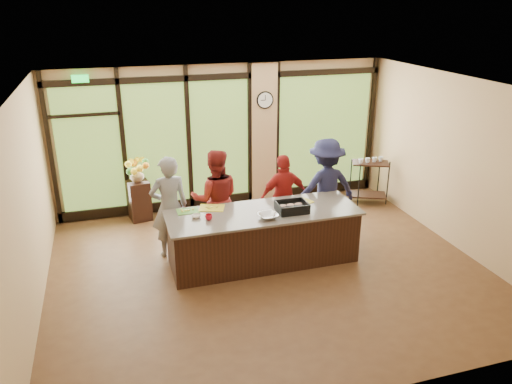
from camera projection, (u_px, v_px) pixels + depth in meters
floor at (268, 269)px, 8.29m from camera, size 7.00×7.00×0.00m
ceiling at (270, 87)px, 7.20m from camera, size 7.00×7.00×0.00m
back_wall at (224, 137)px, 10.42m from camera, size 7.00×0.00×7.00m
left_wall at (26, 211)px, 6.79m from camera, size 0.00×6.00×6.00m
right_wall at (460, 164)px, 8.69m from camera, size 0.00×6.00×6.00m
window_wall at (232, 142)px, 10.46m from camera, size 6.90×0.12×3.00m
island_base at (263, 238)px, 8.39m from camera, size 3.10×1.00×0.88m
countertop at (263, 213)px, 8.23m from camera, size 3.20×1.10×0.04m
wall_clock at (265, 100)px, 10.26m from camera, size 0.36×0.04×0.36m
cook_left at (169, 207)px, 8.45m from camera, size 0.70×0.50×1.80m
cook_midleft at (216, 199)px, 8.81m from camera, size 0.98×0.82×1.80m
cook_midright at (284, 197)px, 9.12m from camera, size 0.97×0.47×1.61m
cook_right at (326, 187)px, 9.26m from camera, size 1.22×0.72×1.85m
roasting_pan at (292, 209)px, 8.21m from camera, size 0.51×0.40×0.09m
mixing_bowl at (268, 216)px, 7.95m from camera, size 0.35×0.35×0.08m
cutting_board_left at (188, 211)px, 8.23m from camera, size 0.36×0.27×0.01m
cutting_board_center at (212, 208)px, 8.35m from camera, size 0.49×0.43×0.01m
cutting_board_right at (300, 202)px, 8.59m from camera, size 0.49×0.43×0.01m
prep_bowl_near at (196, 216)px, 7.98m from camera, size 0.19×0.19×0.05m
prep_bowl_mid at (264, 213)px, 8.11m from camera, size 0.16×0.16×0.04m
prep_bowl_far at (286, 204)px, 8.48m from camera, size 0.14×0.14×0.03m
red_ramekin at (209, 217)px, 7.90m from camera, size 0.14×0.14×0.09m
flower_stand at (139, 200)px, 10.04m from camera, size 0.47×0.47×0.81m
flower_vase at (137, 175)px, 9.84m from camera, size 0.35×0.35×0.28m
bar_cart at (369, 176)px, 10.75m from camera, size 0.87×0.71×1.04m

